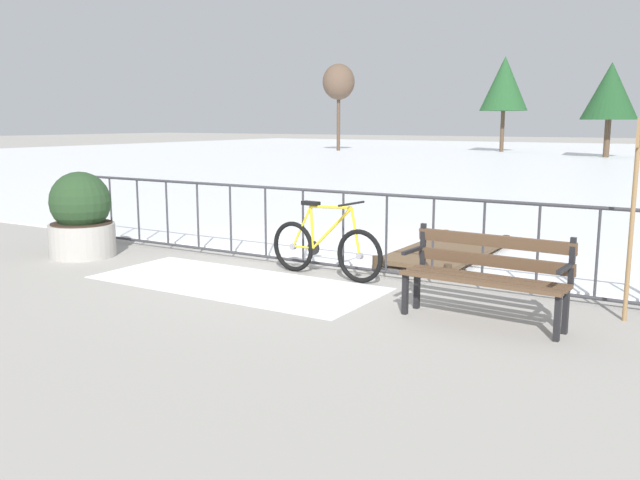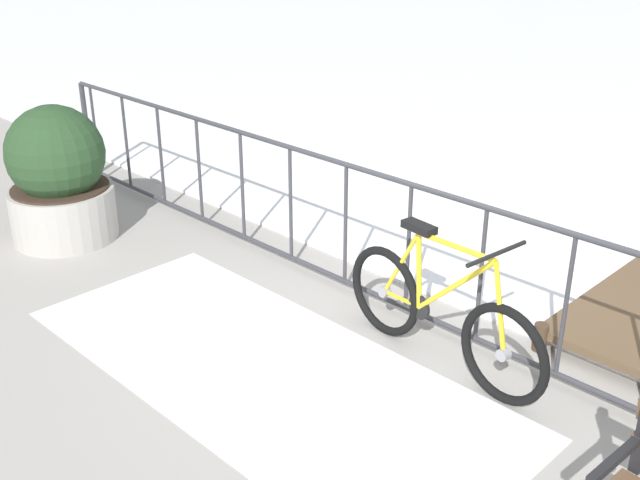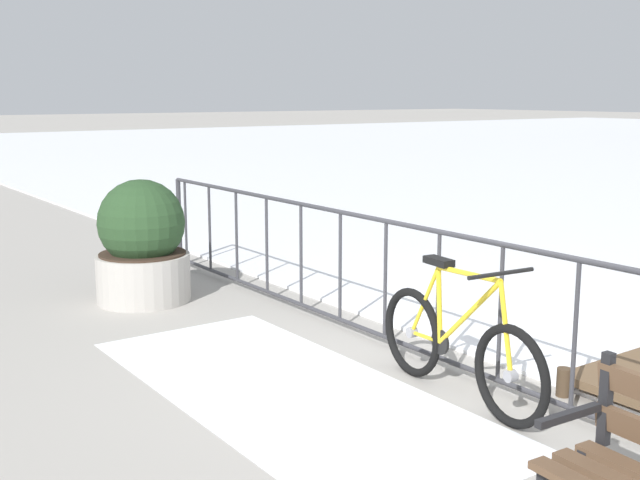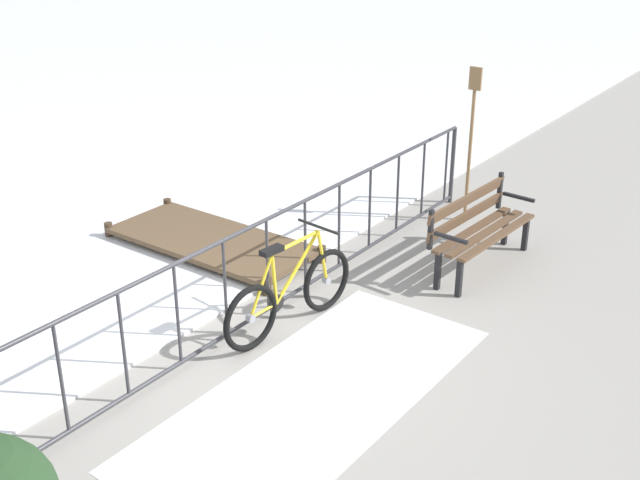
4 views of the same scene
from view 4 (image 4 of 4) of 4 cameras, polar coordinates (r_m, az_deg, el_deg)
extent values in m
plane|color=#9E9991|center=(7.91, -6.46, -7.01)|extent=(160.00, 160.00, 0.00)
cube|color=white|center=(7.12, -0.35, -10.71)|extent=(3.63, 1.52, 0.01)
cylinder|color=#38383D|center=(7.43, -6.83, -0.06)|extent=(9.00, 0.04, 0.04)
cylinder|color=#38383D|center=(7.87, -6.48, -6.51)|extent=(9.00, 0.04, 0.04)
cylinder|color=#38383D|center=(11.09, 9.24, 5.17)|extent=(0.06, 0.06, 1.05)
cylinder|color=#38383D|center=(6.60, -17.66, -9.25)|extent=(0.03, 0.03, 0.97)
cylinder|color=#38383D|center=(6.91, -13.60, -7.13)|extent=(0.03, 0.03, 0.97)
cylinder|color=#38383D|center=(7.26, -9.94, -5.17)|extent=(0.03, 0.03, 0.97)
cylinder|color=#38383D|center=(7.64, -6.65, -3.38)|extent=(0.03, 0.03, 0.97)
cylinder|color=#38383D|center=(8.05, -3.70, -1.76)|extent=(0.03, 0.03, 0.97)
cylinder|color=#38383D|center=(8.48, -1.04, -0.29)|extent=(0.03, 0.03, 0.97)
cylinder|color=#38383D|center=(8.94, 1.35, 1.03)|extent=(0.03, 0.03, 0.97)
cylinder|color=#38383D|center=(9.42, 3.50, 2.22)|extent=(0.03, 0.03, 0.97)
cylinder|color=#38383D|center=(9.91, 5.45, 3.29)|extent=(0.03, 0.03, 0.97)
cylinder|color=#38383D|center=(10.41, 7.21, 4.25)|extent=(0.03, 0.03, 0.97)
cylinder|color=#38383D|center=(10.93, 8.82, 5.12)|extent=(0.03, 0.03, 0.97)
torus|color=black|center=(7.60, -4.87, -5.46)|extent=(0.66, 0.13, 0.66)
cylinder|color=gray|center=(7.60, -4.87, -5.46)|extent=(0.09, 0.07, 0.08)
torus|color=black|center=(8.26, 0.46, -2.82)|extent=(0.66, 0.13, 0.66)
cylinder|color=gray|center=(8.26, 0.46, -2.82)|extent=(0.09, 0.07, 0.08)
cylinder|color=yellow|center=(7.65, -3.22, -2.76)|extent=(0.08, 0.04, 0.53)
cylinder|color=yellow|center=(7.85, -1.59, -1.90)|extent=(0.61, 0.10, 0.59)
cylinder|color=yellow|center=(7.72, -1.72, -0.18)|extent=(0.63, 0.10, 0.07)
cylinder|color=yellow|center=(7.69, -3.96, -4.95)|extent=(0.34, 0.07, 0.05)
cylinder|color=yellow|center=(7.56, -4.13, -3.25)|extent=(0.32, 0.06, 0.56)
cylinder|color=yellow|center=(8.09, 0.17, -1.14)|extent=(0.16, 0.05, 0.59)
cube|color=black|center=(7.51, -3.39, -0.74)|extent=(0.25, 0.13, 0.05)
cylinder|color=black|center=(7.90, -0.14, 0.94)|extent=(0.08, 0.52, 0.03)
cylinder|color=black|center=(7.79, -3.07, -4.45)|extent=(0.18, 0.04, 0.18)
cube|color=brown|center=(9.31, 10.67, 0.73)|extent=(1.60, 0.19, 0.04)
cube|color=brown|center=(9.24, 11.49, 0.49)|extent=(1.60, 0.19, 0.04)
cube|color=brown|center=(9.18, 12.33, 0.24)|extent=(1.60, 0.19, 0.04)
cube|color=brown|center=(9.30, 10.22, 1.67)|extent=(1.60, 0.14, 0.12)
cube|color=brown|center=(9.23, 10.31, 2.82)|extent=(1.60, 0.14, 0.12)
cube|color=black|center=(9.91, 14.18, 0.49)|extent=(0.05, 0.06, 0.44)
cube|color=black|center=(10.01, 12.83, 0.87)|extent=(0.05, 0.06, 0.44)
cube|color=black|center=(9.90, 12.46, 3.41)|extent=(0.05, 0.05, 0.45)
cube|color=black|center=(9.81, 13.73, 2.93)|extent=(0.06, 0.40, 0.04)
cube|color=black|center=(8.67, 9.71, -2.62)|extent=(0.05, 0.06, 0.44)
cube|color=black|center=(8.79, 8.23, -2.14)|extent=(0.05, 0.06, 0.44)
cube|color=black|center=(8.66, 7.74, 0.72)|extent=(0.05, 0.05, 0.45)
cube|color=black|center=(8.55, 9.15, 0.14)|extent=(0.06, 0.40, 0.04)
cylinder|color=#937047|center=(10.43, 10.41, 5.74)|extent=(0.04, 0.04, 1.70)
cube|color=#937047|center=(10.17, 10.83, 11.04)|extent=(0.03, 0.16, 0.28)
cube|color=brown|center=(9.74, -7.58, -0.03)|extent=(1.10, 2.51, 0.06)
cylinder|color=#433323|center=(8.66, -3.75, -3.24)|extent=(0.10, 0.10, 0.20)
cylinder|color=#433323|center=(9.35, 0.12, -0.99)|extent=(0.10, 0.10, 0.20)
cylinder|color=#433323|center=(10.31, -14.56, 0.65)|extent=(0.10, 0.10, 0.20)
cylinder|color=#433323|center=(10.90, -10.61, 2.33)|extent=(0.10, 0.10, 0.20)
camera|label=1|loc=(10.38, 50.91, 3.28)|focal=38.00mm
camera|label=2|loc=(8.11, 31.71, 12.12)|focal=43.17mm
camera|label=3|loc=(9.34, 31.77, 8.08)|focal=44.21mm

